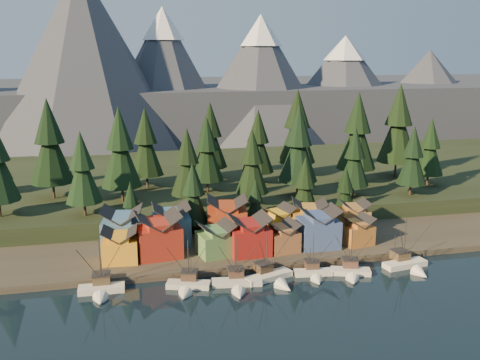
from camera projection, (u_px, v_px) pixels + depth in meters
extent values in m
plane|color=black|center=(281.00, 300.00, 107.56)|extent=(500.00, 500.00, 0.00)
cube|color=#343026|center=(238.00, 233.00, 145.31)|extent=(400.00, 50.00, 1.50)
cube|color=black|center=(207.00, 182.00, 192.20)|extent=(420.00, 100.00, 6.00)
cube|color=#42392F|center=(260.00, 266.00, 123.09)|extent=(80.00, 4.00, 1.00)
cube|color=#434A56|center=(168.00, 108.00, 331.63)|extent=(560.00, 160.00, 30.00)
cone|color=#434A56|center=(84.00, 60.00, 258.04)|extent=(100.00, 100.00, 90.00)
cone|color=#434A56|center=(164.00, 76.00, 285.83)|extent=(80.00, 80.00, 72.00)
cone|color=white|center=(163.00, 23.00, 279.45)|extent=(22.40, 22.40, 17.28)
cone|color=#434A56|center=(260.00, 80.00, 285.70)|extent=(84.00, 84.00, 68.00)
cone|color=white|center=(261.00, 30.00, 279.68)|extent=(23.52, 23.52, 16.32)
cone|color=#434A56|center=(343.00, 86.00, 313.90)|extent=(92.00, 92.00, 58.00)
cone|color=white|center=(345.00, 48.00, 308.76)|extent=(25.76, 25.76, 13.92)
cone|color=#434A56|center=(427.00, 91.00, 335.36)|extent=(88.00, 88.00, 50.00)
cube|color=beige|center=(102.00, 290.00, 111.27)|extent=(9.50, 3.60, 1.79)
cone|color=beige|center=(100.00, 301.00, 106.34)|extent=(3.44, 3.30, 3.35)
cube|color=black|center=(102.00, 293.00, 111.43)|extent=(9.73, 3.66, 0.39)
cube|color=brown|center=(102.00, 279.00, 112.51)|extent=(3.66, 3.45, 2.01)
cube|color=#282626|center=(101.00, 274.00, 112.25)|extent=(3.89, 3.68, 0.22)
cylinder|color=black|center=(100.00, 262.00, 110.45)|extent=(0.20, 0.20, 10.06)
cylinder|color=black|center=(102.00, 268.00, 114.00)|extent=(0.16, 0.16, 4.92)
cube|color=beige|center=(188.00, 286.00, 113.33)|extent=(9.67, 5.65, 1.64)
cone|color=beige|center=(184.00, 296.00, 108.45)|extent=(3.87, 3.90, 3.08)
cube|color=black|center=(188.00, 288.00, 113.48)|extent=(9.90, 5.77, 0.36)
cube|color=#473326|center=(190.00, 275.00, 114.59)|extent=(4.05, 3.92, 1.85)
cube|color=#282626|center=(189.00, 271.00, 114.35)|extent=(4.31, 4.17, 0.21)
cylinder|color=black|center=(188.00, 261.00, 112.62)|extent=(0.18, 0.18, 9.25)
cylinder|color=black|center=(191.00, 266.00, 116.10)|extent=(0.14, 0.14, 4.52)
cube|color=beige|center=(237.00, 283.00, 114.57)|extent=(11.01, 4.45, 1.62)
cone|color=beige|center=(239.00, 295.00, 108.88)|extent=(3.50, 4.03, 3.04)
cube|color=black|center=(237.00, 286.00, 114.71)|extent=(11.28, 4.53, 0.36)
cube|color=#493226|center=(236.00, 273.00, 116.10)|extent=(3.62, 3.45, 1.83)
cube|color=#282626|center=(236.00, 268.00, 115.86)|extent=(3.85, 3.68, 0.20)
cylinder|color=black|center=(237.00, 259.00, 113.96)|extent=(0.18, 0.18, 9.13)
cylinder|color=black|center=(235.00, 263.00, 117.91)|extent=(0.14, 0.14, 4.46)
cube|color=silver|center=(268.00, 278.00, 117.34)|extent=(11.58, 6.80, 1.73)
cone|color=silver|center=(285.00, 288.00, 112.33)|extent=(4.34, 4.67, 3.25)
cube|color=black|center=(268.00, 280.00, 117.49)|extent=(11.85, 6.94, 0.38)
cube|color=#453425|center=(263.00, 267.00, 118.62)|extent=(4.35, 4.22, 1.95)
cube|color=#282626|center=(263.00, 263.00, 118.37)|extent=(4.63, 4.50, 0.22)
cylinder|color=black|center=(267.00, 252.00, 116.57)|extent=(0.19, 0.19, 9.74)
cylinder|color=black|center=(257.00, 258.00, 120.16)|extent=(0.15, 0.15, 4.76)
cube|color=silver|center=(313.00, 273.00, 119.77)|extent=(8.63, 3.79, 1.47)
cone|color=silver|center=(318.00, 282.00, 115.34)|extent=(3.10, 3.17, 2.77)
cube|color=black|center=(313.00, 276.00, 119.90)|extent=(8.84, 3.86, 0.32)
cube|color=#4B3628|center=(312.00, 265.00, 120.92)|extent=(3.27, 3.11, 1.66)
cube|color=#282626|center=(312.00, 261.00, 120.70)|extent=(3.48, 3.32, 0.18)
cylinder|color=black|center=(313.00, 252.00, 119.13)|extent=(0.17, 0.17, 8.30)
cylinder|color=black|center=(310.00, 256.00, 122.29)|extent=(0.13, 0.13, 4.06)
cube|color=silver|center=(351.00, 272.00, 120.15)|extent=(9.27, 5.60, 1.65)
cone|color=silver|center=(353.00, 281.00, 115.50)|extent=(3.85, 3.78, 3.09)
cube|color=black|center=(350.00, 275.00, 120.30)|extent=(9.49, 5.71, 0.36)
cube|color=brown|center=(350.00, 263.00, 121.33)|extent=(4.07, 3.94, 1.85)
cube|color=#282626|center=(350.00, 259.00, 121.09)|extent=(4.33, 4.20, 0.21)
cylinder|color=black|center=(351.00, 249.00, 119.41)|extent=(0.19, 0.19, 9.26)
cylinder|color=black|center=(349.00, 254.00, 122.75)|extent=(0.14, 0.14, 4.52)
cube|color=white|center=(405.00, 265.00, 124.22)|extent=(10.83, 4.92, 1.80)
cone|color=white|center=(421.00, 274.00, 119.05)|extent=(3.87, 4.04, 3.37)
cube|color=black|center=(405.00, 268.00, 124.38)|extent=(11.09, 5.02, 0.39)
cube|color=brown|center=(400.00, 255.00, 125.54)|extent=(4.07, 3.88, 2.02)
cube|color=#282626|center=(400.00, 251.00, 125.28)|extent=(4.32, 4.13, 0.22)
cylinder|color=black|center=(405.00, 240.00, 123.43)|extent=(0.20, 0.20, 10.11)
cylinder|color=black|center=(395.00, 246.00, 127.13)|extent=(0.16, 0.16, 4.94)
cube|color=orange|center=(121.00, 250.00, 123.05)|extent=(8.49, 7.58, 5.46)
cube|color=orange|center=(120.00, 236.00, 122.28)|extent=(4.92, 7.15, 1.12)
cube|color=maroon|center=(158.00, 241.00, 126.28)|extent=(11.11, 10.13, 7.31)
cube|color=maroon|center=(158.00, 223.00, 125.27)|extent=(6.57, 9.41, 1.42)
cube|color=#528146|center=(216.00, 244.00, 127.09)|extent=(9.31, 8.88, 5.35)
cube|color=#528146|center=(216.00, 231.00, 126.34)|extent=(5.74, 8.05, 1.13)
cube|color=maroon|center=(249.00, 240.00, 127.76)|extent=(9.65, 8.60, 6.57)
cube|color=maroon|center=(249.00, 225.00, 126.85)|extent=(5.45, 8.26, 1.31)
cube|color=#975C35|center=(282.00, 240.00, 129.90)|extent=(7.89, 7.89, 5.01)
cube|color=#975C35|center=(282.00, 229.00, 129.21)|extent=(4.74, 7.33, 0.99)
cube|color=#374E82|center=(318.00, 233.00, 132.45)|extent=(9.72, 8.27, 6.99)
cube|color=#374E82|center=(319.00, 217.00, 131.48)|extent=(5.45, 7.98, 1.33)
cube|color=#AC692C|center=(357.00, 234.00, 134.39)|extent=(7.98, 7.25, 4.88)
cube|color=#AC692C|center=(357.00, 223.00, 133.71)|extent=(4.81, 6.62, 1.00)
cube|color=#3C658E|center=(123.00, 234.00, 130.57)|extent=(10.59, 9.67, 7.45)
cube|color=#3C658E|center=(122.00, 217.00, 129.55)|extent=(6.29, 8.95, 1.35)
cube|color=#376283|center=(172.00, 230.00, 134.25)|extent=(9.03, 8.48, 7.30)
cube|color=#376283|center=(171.00, 213.00, 133.25)|extent=(4.99, 8.28, 1.26)
cube|color=#963317|center=(227.00, 223.00, 138.96)|extent=(11.34, 10.09, 7.57)
cube|color=#963317|center=(227.00, 207.00, 137.92)|extent=(6.83, 9.19, 1.42)
cube|color=gold|center=(277.00, 226.00, 139.80)|extent=(9.32, 8.26, 5.66)
cube|color=gold|center=(277.00, 213.00, 139.01)|extent=(5.78, 7.31, 1.13)
cube|color=#B7802F|center=(309.00, 223.00, 139.98)|extent=(10.49, 9.80, 6.82)
cube|color=#B7802F|center=(309.00, 209.00, 139.04)|extent=(6.63, 8.63, 1.23)
cube|color=olive|center=(353.00, 220.00, 143.88)|extent=(8.20, 7.79, 6.05)
cube|color=olive|center=(354.00, 208.00, 143.05)|extent=(4.86, 7.27, 1.05)
cylinder|color=#332319|center=(0.00, 208.00, 141.55)|extent=(0.70, 0.70, 4.73)
cylinder|color=#332319|center=(54.00, 190.00, 159.25)|extent=(0.70, 0.70, 5.26)
cone|color=black|center=(50.00, 152.00, 156.59)|extent=(12.85, 12.85, 18.11)
cone|color=black|center=(48.00, 120.00, 154.41)|extent=(8.76, 8.76, 13.14)
cylinder|color=#332319|center=(85.00, 208.00, 142.58)|extent=(0.70, 0.70, 4.02)
cone|color=black|center=(83.00, 177.00, 140.55)|extent=(9.83, 9.83, 13.86)
cone|color=black|center=(81.00, 150.00, 138.88)|extent=(6.71, 6.71, 10.06)
cylinder|color=#332319|center=(123.00, 193.00, 156.01)|extent=(0.70, 0.70, 4.90)
cone|color=black|center=(121.00, 158.00, 153.54)|extent=(11.97, 11.97, 16.86)
cone|color=black|center=(119.00, 128.00, 151.51)|extent=(8.16, 8.16, 12.24)
cylinder|color=#332319|center=(147.00, 181.00, 172.00)|extent=(0.70, 0.70, 4.55)
cone|color=black|center=(146.00, 151.00, 169.70)|extent=(11.13, 11.13, 15.68)
cone|color=black|center=(145.00, 125.00, 167.81)|extent=(7.59, 7.59, 11.38)
cylinder|color=#332319|center=(188.00, 200.00, 150.52)|extent=(0.70, 0.70, 3.97)
cone|color=black|center=(188.00, 170.00, 148.52)|extent=(9.69, 9.69, 13.66)
cone|color=black|center=(187.00, 145.00, 146.87)|extent=(6.61, 6.61, 9.92)
cylinder|color=#332319|center=(208.00, 186.00, 166.45)|extent=(0.70, 0.70, 4.16)
cone|color=black|center=(207.00, 157.00, 164.35)|extent=(10.17, 10.17, 14.33)
cone|color=black|center=(207.00, 133.00, 162.62)|extent=(6.93, 6.93, 10.40)
cylinder|color=#332319|center=(252.00, 198.00, 152.52)|extent=(0.70, 0.70, 3.85)
cone|color=black|center=(252.00, 170.00, 150.57)|extent=(9.41, 9.41, 13.26)
cone|color=black|center=(252.00, 146.00, 148.98)|extent=(6.42, 6.42, 9.62)
cylinder|color=#332319|center=(258.00, 177.00, 176.94)|extent=(0.70, 0.70, 4.35)
cone|color=black|center=(258.00, 149.00, 174.75)|extent=(10.62, 10.62, 14.97)
cone|color=black|center=(258.00, 126.00, 172.95)|extent=(7.24, 7.24, 10.86)
cylinder|color=#332319|center=(297.00, 188.00, 162.49)|extent=(0.70, 0.70, 4.86)
cone|color=black|center=(298.00, 154.00, 160.03)|extent=(11.89, 11.89, 16.75)
cone|color=black|center=(299.00, 125.00, 158.02)|extent=(8.11, 8.11, 12.16)
cylinder|color=#332319|center=(296.00, 169.00, 187.86)|extent=(0.70, 0.70, 5.39)
cone|color=black|center=(297.00, 136.00, 185.14)|extent=(13.17, 13.17, 18.56)
cone|color=black|center=(297.00, 108.00, 182.90)|extent=(8.98, 8.98, 13.47)
cylinder|color=#332319|center=(353.00, 191.00, 161.33)|extent=(0.70, 0.70, 3.73)
cone|color=black|center=(354.00, 164.00, 159.45)|extent=(9.11, 9.11, 12.84)
cone|color=black|center=(355.00, 143.00, 157.90)|extent=(6.21, 6.21, 9.32)
cylinder|color=#332319|center=(355.00, 175.00, 178.04)|extent=(0.70, 0.70, 5.33)
cone|color=black|center=(357.00, 141.00, 175.35)|extent=(13.03, 13.03, 18.36)
cone|color=black|center=(358.00, 112.00, 173.14)|extent=(8.88, 8.88, 13.32)
cylinder|color=#332319|center=(410.00, 189.00, 163.32)|extent=(0.70, 0.70, 3.74)
cone|color=black|center=(412.00, 163.00, 161.43)|extent=(9.14, 9.14, 12.88)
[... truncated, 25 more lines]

